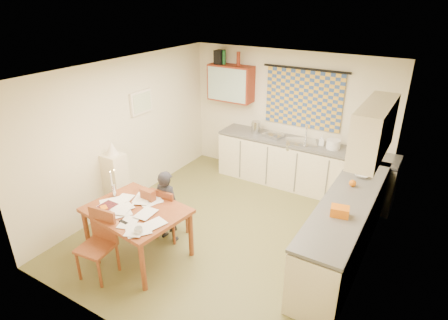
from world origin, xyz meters
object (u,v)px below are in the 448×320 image
Objects in this scene: counter_right at (345,227)px; dining_table at (139,232)px; counter_back at (302,166)px; stove at (317,279)px; shelf_stand at (117,184)px; chair_far at (171,221)px; person at (167,206)px.

counter_right is 2.89m from dining_table.
dining_table is (-1.24, -3.09, -0.07)m from counter_back.
stove is at bearing -90.00° from counter_right.
counter_right is 1.19m from stove.
stove is at bearing -5.60° from shelf_stand.
counter_back reaches higher than chair_far.
stove is 3.56m from shelf_stand.
shelf_stand reaches higher than counter_right.
person is 1.20m from shelf_stand.
person is at bearing -6.85° from shelf_stand.
stove is (1.23, -2.79, -0.02)m from counter_back.
chair_far is 0.80× the size of shelf_stand.
shelf_stand is at bearing 155.61° from dining_table.
counter_back is at bearing -115.82° from chair_far.
counter_right is at bearing 90.00° from stove.
chair_far is 0.31m from person.
chair_far is (-2.36, 0.27, -0.17)m from stove.
counter_right is 2.55m from person.
stove is at bearing -66.27° from counter_back.
stove is 1.01× the size of chair_far.
counter_right is at bearing -158.54° from person.
chair_far is at bearing -114.29° from counter_back.
counter_back is 3.36m from shelf_stand.
counter_right is at bearing -52.51° from counter_back.
counter_back is 3.34m from dining_table.
dining_table is 0.56m from person.
counter_right is 2.09× the size of dining_table.
chair_far reaches higher than dining_table.
dining_table is 1.32× the size of shelf_stand.
chair_far is at bearing -158.68° from counter_right.
chair_far is at bearing 173.51° from stove.
stove is 0.77× the size of person.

